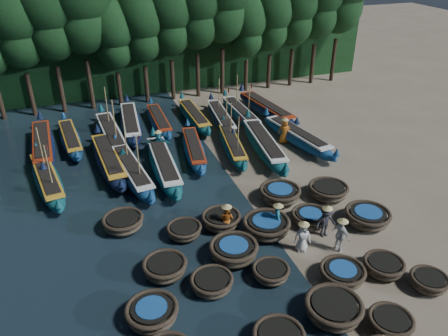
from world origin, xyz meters
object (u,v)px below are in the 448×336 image
object	(u,v)px
coracle_7	(333,309)
long_boat_9	(43,145)
long_boat_12	(131,123)
coracle_12	(271,272)
long_boat_17	(266,109)
long_boat_3	(132,171)
long_boat_6	(233,145)
coracle_8	(390,323)
fisherman_4	(341,234)
coracle_23	(280,194)
long_boat_1	(47,179)
fisherman_0	(303,236)
coracle_19	(367,217)
fisherman_6	(285,130)
long_boat_13	(159,121)
fisherman_1	(278,216)
coracle_20	(123,222)
coracle_10	(152,313)
fisherman_2	(227,218)
fisherman_5	(159,143)
coracle_17	(266,226)
long_boat_15	(221,118)
long_boat_4	(164,165)
long_boat_14	(194,116)
long_boat_11	(111,135)
long_boat_10	(71,139)
long_boat_2	(109,160)
coracle_16	(234,250)
long_boat_7	(264,145)
long_boat_5	(194,149)
coracle_22	(221,220)
coracle_14	(384,266)
coracle_9	(429,281)
coracle_21	(184,230)
long_boat_16	(241,113)
coracle_13	(342,273)
coracle_24	(328,190)
fisherman_3	(326,221)

from	to	relation	value
coracle_7	long_boat_9	size ratio (longest dim) A/B	0.27
coracle_7	long_boat_12	bearing A→B (deg)	102.11
coracle_12	long_boat_17	world-z (taller)	long_boat_17
long_boat_3	long_boat_6	distance (m)	7.09
coracle_8	fisherman_4	distance (m)	4.75
coracle_23	long_boat_1	world-z (taller)	long_boat_1
long_boat_3	fisherman_0	bearing A→B (deg)	-62.39
coracle_19	fisherman_6	world-z (taller)	fisherman_6
coracle_23	long_boat_13	world-z (taller)	long_boat_13
coracle_23	fisherman_1	bearing A→B (deg)	-118.91
coracle_20	coracle_10	bearing A→B (deg)	-88.29
fisherman_2	fisherman_5	distance (m)	9.44
coracle_8	fisherman_4	world-z (taller)	fisherman_4
coracle_17	long_boat_15	size ratio (longest dim) A/B	0.32
fisherman_5	long_boat_9	bearing A→B (deg)	177.32
long_boat_4	coracle_7	bearing A→B (deg)	-72.62
fisherman_6	fisherman_0	bearing A→B (deg)	98.18
long_boat_14	fisherman_1	xyz separation A→B (m)	(-0.04, -14.83, 0.38)
coracle_7	long_boat_11	bearing A→B (deg)	107.64
fisherman_6	coracle_8	bearing A→B (deg)	107.95
long_boat_10	long_boat_2	bearing A→B (deg)	-68.44
coracle_23	fisherman_2	distance (m)	4.11
coracle_16	long_boat_12	xyz separation A→B (m)	(-2.07, 16.20, 0.09)
long_boat_7	long_boat_3	bearing A→B (deg)	-169.42
long_boat_5	long_boat_14	distance (m)	5.67
coracle_20	long_boat_15	world-z (taller)	long_boat_15
coracle_10	long_boat_7	xyz separation A→B (m)	(9.98, 11.76, 0.17)
coracle_7	coracle_22	world-z (taller)	coracle_7
coracle_7	coracle_14	size ratio (longest dim) A/B	1.17
coracle_9	coracle_23	distance (m)	8.68
coracle_7	long_boat_10	world-z (taller)	long_boat_10
coracle_9	coracle_21	world-z (taller)	coracle_9
coracle_16	fisherman_5	xyz separation A→B (m)	(-0.96, 11.36, 0.43)
long_boat_3	long_boat_16	xyz separation A→B (m)	(9.60, 6.53, -0.02)
long_boat_16	fisherman_6	world-z (taller)	long_boat_16
coracle_13	long_boat_10	xyz separation A→B (m)	(-10.28, 17.86, 0.10)
coracle_20	coracle_14	bearing A→B (deg)	-34.42
long_boat_4	long_boat_6	xyz separation A→B (m)	(4.99, 1.31, -0.08)
long_boat_5	long_boat_7	xyz separation A→B (m)	(4.55, -1.19, 0.11)
coracle_24	coracle_19	bearing A→B (deg)	-79.86
fisherman_3	fisherman_0	bearing A→B (deg)	-160.21
long_boat_10	coracle_16	bearing A→B (deg)	-71.75
coracle_8	fisherman_2	xyz separation A→B (m)	(-3.68, 7.77, 0.46)
coracle_10	coracle_14	xyz separation A→B (m)	(10.06, -0.73, -0.06)
coracle_10	long_boat_11	distance (m)	16.86
coracle_17	coracle_20	xyz separation A→B (m)	(-6.58, 2.75, -0.05)
coracle_23	fisherman_1	xyz separation A→B (m)	(-1.36, -2.47, 0.44)
coracle_8	long_boat_11	distance (m)	21.70
coracle_8	fisherman_5	xyz separation A→B (m)	(-5.05, 17.10, 0.54)
coracle_13	long_boat_9	xyz separation A→B (m)	(-12.07, 17.15, 0.21)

